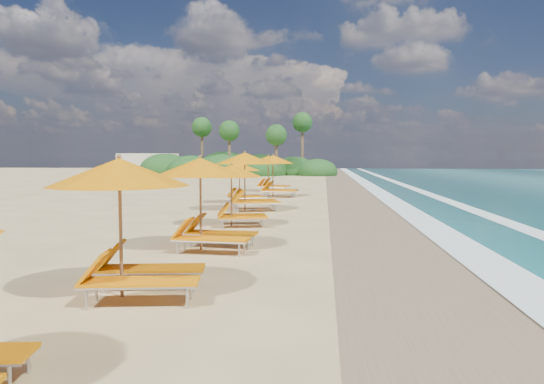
{
  "coord_description": "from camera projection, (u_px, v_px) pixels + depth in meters",
  "views": [
    {
      "loc": [
        1.79,
        -17.01,
        2.45
      ],
      "look_at": [
        0.0,
        0.0,
        1.2
      ],
      "focal_mm": 32.54,
      "sensor_mm": 36.0,
      "label": 1
    }
  ],
  "objects": [
    {
      "name": "station_4",
      "position": [
        236.0,
        191.0,
        17.2
      ],
      "size": [
        2.71,
        2.6,
        2.21
      ],
      "rotation": [
        0.0,
        0.0,
        0.22
      ],
      "color": "olive",
      "rests_on": "ground"
    },
    {
      "name": "station_2",
      "position": [
        132.0,
        217.0,
        8.49
      ],
      "size": [
        2.93,
        2.78,
        2.49
      ],
      "rotation": [
        0.0,
        0.0,
        0.15
      ],
      "color": "olive",
      "rests_on": "ground"
    },
    {
      "name": "station_7",
      "position": [
        276.0,
        173.0,
        29.49
      ],
      "size": [
        2.98,
        2.81,
        2.57
      ],
      "rotation": [
        0.0,
        0.0,
        -0.12
      ],
      "color": "olive",
      "rests_on": "ground"
    },
    {
      "name": "treeline",
      "position": [
        232.0,
        167.0,
        63.34
      ],
      "size": [
        25.8,
        8.8,
        9.74
      ],
      "color": "#163D14",
      "rests_on": "ground"
    },
    {
      "name": "surf_foam",
      "position": [
        470.0,
        228.0,
        16.53
      ],
      "size": [
        4.0,
        160.0,
        0.01
      ],
      "color": "white",
      "rests_on": "ground"
    },
    {
      "name": "beach_building",
      "position": [
        148.0,
        164.0,
        67.04
      ],
      "size": [
        7.0,
        5.0,
        2.8
      ],
      "primitive_type": "cube",
      "color": "beige",
      "rests_on": "ground"
    },
    {
      "name": "station_8",
      "position": [
        271.0,
        171.0,
        33.88
      ],
      "size": [
        3.13,
        3.03,
        2.53
      ],
      "rotation": [
        0.0,
        0.0,
        -0.25
      ],
      "color": "olive",
      "rests_on": "ground"
    },
    {
      "name": "ground",
      "position": [
        272.0,
        226.0,
        17.23
      ],
      "size": [
        160.0,
        160.0,
        0.0
      ],
      "primitive_type": "plane",
      "color": "tan",
      "rests_on": "ground"
    },
    {
      "name": "station_3",
      "position": [
        208.0,
        197.0,
        12.75
      ],
      "size": [
        2.8,
        2.62,
        2.48
      ],
      "rotation": [
        0.0,
        0.0,
        -0.08
      ],
      "color": "olive",
      "rests_on": "ground"
    },
    {
      "name": "station_5",
      "position": [
        249.0,
        177.0,
        22.09
      ],
      "size": [
        3.37,
        3.27,
        2.68
      ],
      "rotation": [
        0.0,
        0.0,
        0.28
      ],
      "color": "olive",
      "rests_on": "ground"
    },
    {
      "name": "wet_sand",
      "position": [
        388.0,
        228.0,
        16.81
      ],
      "size": [
        4.0,
        160.0,
        0.01
      ],
      "primitive_type": "cube",
      "color": "#8C7353",
      "rests_on": "ground"
    },
    {
      "name": "station_6",
      "position": [
        243.0,
        180.0,
        25.58
      ],
      "size": [
        2.91,
        2.91,
        2.18
      ],
      "rotation": [
        0.0,
        0.0,
        0.5
      ],
      "color": "olive",
      "rests_on": "ground"
    }
  ]
}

